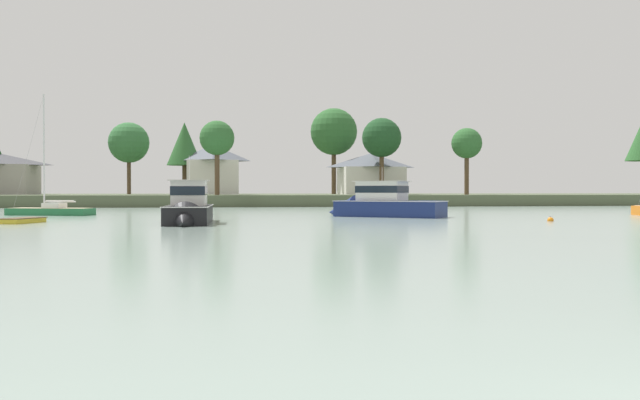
{
  "coord_description": "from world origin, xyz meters",
  "views": [
    {
      "loc": [
        -5.51,
        -4.19,
        2.06
      ],
      "look_at": [
        1.04,
        40.17,
        1.43
      ],
      "focal_mm": 37.32,
      "sensor_mm": 36.0,
      "label": 1
    }
  ],
  "objects": [
    {
      "name": "shore_tree_center",
      "position": [
        -6.15,
        83.54,
        8.82
      ],
      "size": [
        4.53,
        4.53,
        9.72
      ],
      "color": "brown",
      "rests_on": "far_shore_bank"
    },
    {
      "name": "cruiser_black",
      "position": [
        -7.58,
        37.91,
        0.64
      ],
      "size": [
        2.93,
        9.3,
        5.2
      ],
      "color": "black",
      "rests_on": "ground"
    },
    {
      "name": "shore_tree_left",
      "position": [
        12.83,
        104.4,
        11.77
      ],
      "size": [
        7.75,
        7.75,
        14.22
      ],
      "color": "brown",
      "rests_on": "far_shore_bank"
    },
    {
      "name": "shore_tree_inland_b",
      "position": [
        18.16,
        92.89,
        9.92
      ],
      "size": [
        5.88,
        5.88,
        11.46
      ],
      "color": "brown",
      "rests_on": "far_shore_bank"
    },
    {
      "name": "shore_tree_center_left",
      "position": [
        -20.23,
        105.32,
        9.69
      ],
      "size": [
        6.46,
        6.46,
        11.49
      ],
      "color": "brown",
      "rests_on": "far_shore_bank"
    },
    {
      "name": "cottage_eastern",
      "position": [
        -6.9,
        102.86,
        5.56
      ],
      "size": [
        8.48,
        9.45,
        7.87
      ],
      "color": "silver",
      "rests_on": "far_shore_bank"
    },
    {
      "name": "far_shore_bank",
      "position": [
        0.0,
        102.97,
        0.74
      ],
      "size": [
        162.47,
        48.22,
        1.48
      ],
      "primitive_type": "cube",
      "color": "#4C563D",
      "rests_on": "ground"
    },
    {
      "name": "mooring_buoy_orange",
      "position": [
        16.33,
        37.67,
        0.07
      ],
      "size": [
        0.42,
        0.42,
        0.47
      ],
      "color": "orange",
      "rests_on": "ground"
    },
    {
      "name": "shore_tree_inland_c",
      "position": [
        -11.42,
        103.75,
        9.45
      ],
      "size": [
        5.6,
        5.6,
        11.47
      ],
      "color": "brown",
      "rests_on": "far_shore_bank"
    },
    {
      "name": "dinghy_yellow",
      "position": [
        -18.03,
        40.23,
        0.12
      ],
      "size": [
        2.38,
        3.48,
        0.47
      ],
      "color": "gold",
      "rests_on": "ground"
    },
    {
      "name": "sailboat_green",
      "position": [
        -19.73,
        54.12,
        0.21
      ],
      "size": [
        7.4,
        4.22,
        10.55
      ],
      "color": "#236B3D",
      "rests_on": "ground"
    },
    {
      "name": "shore_tree_inland_a",
      "position": [
        29.18,
        86.86,
        8.72
      ],
      "size": [
        4.37,
        4.37,
        9.55
      ],
      "color": "brown",
      "rests_on": "far_shore_bank"
    },
    {
      "name": "cruiser_navy",
      "position": [
        6.73,
        47.22,
        0.67
      ],
      "size": [
        9.57,
        8.15,
        5.05
      ],
      "color": "navy",
      "rests_on": "ground"
    },
    {
      "name": "cottage_hillside",
      "position": [
        17.79,
        98.63,
        4.85
      ],
      "size": [
        10.21,
        8.89,
        6.49
      ],
      "color": "silver",
      "rests_on": "far_shore_bank"
    }
  ]
}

